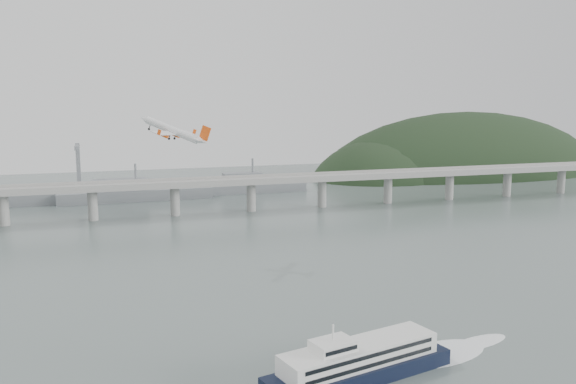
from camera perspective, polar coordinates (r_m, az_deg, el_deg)
name	(u,v)px	position (r m, az deg, el deg)	size (l,w,h in m)	color
ground	(336,319)	(214.99, 4.49, -11.78)	(900.00, 900.00, 0.00)	slate
bridge	(219,186)	(397.58, -6.44, 0.55)	(800.00, 22.00, 23.90)	gray
headland	(477,191)	(638.42, 17.23, 0.08)	(365.00, 155.00, 156.00)	black
ferry	(359,362)	(172.93, 6.68, -15.52)	(90.09, 31.86, 17.23)	black
airliner	(174,131)	(272.64, -10.63, 5.62)	(29.68, 28.74, 13.96)	silver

